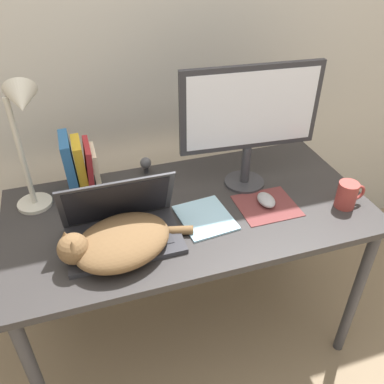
# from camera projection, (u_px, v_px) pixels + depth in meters

# --- Properties ---
(wall_back) EXTENTS (8.00, 0.05, 2.60)m
(wall_back) POSITION_uv_depth(u_px,v_px,m) (149.00, 25.00, 1.66)
(wall_back) COLOR #BCB7AD
(wall_back) RESTS_ON ground_plane
(desk) EXTENTS (1.37, 0.69, 0.76)m
(desk) POSITION_uv_depth(u_px,v_px,m) (190.00, 224.00, 1.59)
(desk) COLOR #2D2B2B
(desk) RESTS_ON ground_plane
(laptop) EXTENTS (0.39, 0.24, 0.24)m
(laptop) POSITION_uv_depth(u_px,v_px,m) (122.00, 228.00, 1.38)
(laptop) COLOR #2D2D33
(laptop) RESTS_ON desk
(cat) EXTENTS (0.46, 0.35, 0.13)m
(cat) POSITION_uv_depth(u_px,v_px,m) (118.00, 242.00, 1.31)
(cat) COLOR brown
(cat) RESTS_ON desk
(external_monitor) EXTENTS (0.54, 0.16, 0.50)m
(external_monitor) POSITION_uv_depth(u_px,v_px,m) (250.00, 117.00, 1.51)
(external_monitor) COLOR #333338
(external_monitor) RESTS_ON desk
(mousepad) EXTENTS (0.22, 0.20, 0.00)m
(mousepad) POSITION_uv_depth(u_px,v_px,m) (267.00, 206.00, 1.56)
(mousepad) COLOR brown
(mousepad) RESTS_ON desk
(computer_mouse) EXTENTS (0.06, 0.10, 0.03)m
(computer_mouse) POSITION_uv_depth(u_px,v_px,m) (266.00, 200.00, 1.56)
(computer_mouse) COLOR #99999E
(computer_mouse) RESTS_ON mousepad
(book_row) EXTENTS (0.13, 0.16, 0.25)m
(book_row) POSITION_uv_depth(u_px,v_px,m) (80.00, 168.00, 1.57)
(book_row) COLOR #285B93
(book_row) RESTS_ON desk
(desk_lamp) EXTENTS (0.17, 0.17, 0.51)m
(desk_lamp) POSITION_uv_depth(u_px,v_px,m) (24.00, 125.00, 1.35)
(desk_lamp) COLOR beige
(desk_lamp) RESTS_ON desk
(notepad) EXTENTS (0.20, 0.23, 0.01)m
(notepad) POSITION_uv_depth(u_px,v_px,m) (205.00, 218.00, 1.49)
(notepad) COLOR #99C6E0
(notepad) RESTS_ON desk
(webcam) EXTENTS (0.05, 0.05, 0.07)m
(webcam) POSITION_uv_depth(u_px,v_px,m) (146.00, 164.00, 1.72)
(webcam) COLOR #232328
(webcam) RESTS_ON desk
(mug) EXTENTS (0.12, 0.08, 0.10)m
(mug) POSITION_uv_depth(u_px,v_px,m) (348.00, 195.00, 1.53)
(mug) COLOR #993833
(mug) RESTS_ON desk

